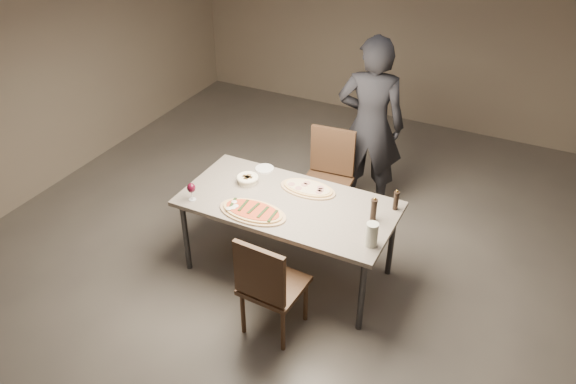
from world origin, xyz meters
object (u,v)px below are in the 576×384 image
at_px(zucchini_pizza, 252,211).
at_px(chair_near, 268,283).
at_px(chair_far, 328,173).
at_px(ham_pizza, 308,188).
at_px(carafe, 372,234).
at_px(dining_table, 288,208).
at_px(bread_basket, 248,179).
at_px(diner, 370,126).
at_px(pepper_mill_left, 396,200).

relative_size(zucchini_pizza, chair_near, 0.63).
relative_size(chair_near, chair_far, 0.96).
relative_size(ham_pizza, carafe, 2.59).
bearing_deg(chair_far, ham_pizza, 91.65).
height_order(dining_table, ham_pizza, ham_pizza).
xyz_separation_m(zucchini_pizza, bread_basket, (-0.26, 0.38, 0.02)).
distance_m(chair_near, diner, 2.10).
height_order(pepper_mill_left, chair_far, chair_far).
distance_m(dining_table, diner, 1.37).
bearing_deg(zucchini_pizza, chair_near, -32.85).
xyz_separation_m(carafe, chair_far, (-0.82, 1.11, -0.30)).
relative_size(ham_pizza, pepper_mill_left, 2.70).
height_order(ham_pizza, carafe, carafe).
distance_m(zucchini_pizza, chair_near, 0.65).
height_order(dining_table, pepper_mill_left, pepper_mill_left).
xyz_separation_m(pepper_mill_left, carafe, (-0.02, -0.53, 0.01)).
bearing_deg(diner, chair_near, 76.07).
xyz_separation_m(carafe, diner, (-0.57, 1.56, 0.07)).
bearing_deg(bread_basket, dining_table, -13.49).
distance_m(bread_basket, pepper_mill_left, 1.30).
bearing_deg(zucchini_pizza, chair_far, 98.00).
xyz_separation_m(pepper_mill_left, chair_near, (-0.63, -1.03, -0.31)).
distance_m(bread_basket, carafe, 1.31).
bearing_deg(pepper_mill_left, carafe, -92.23).
bearing_deg(diner, pepper_mill_left, 107.10).
bearing_deg(diner, zucchini_pizza, 62.14).
xyz_separation_m(pepper_mill_left, chair_far, (-0.84, 0.58, -0.29)).
xyz_separation_m(zucchini_pizza, pepper_mill_left, (1.02, 0.57, 0.07)).
relative_size(ham_pizza, diner, 0.28).
relative_size(bread_basket, pepper_mill_left, 1.04).
xyz_separation_m(zucchini_pizza, chair_far, (0.18, 1.16, -0.22)).
distance_m(dining_table, pepper_mill_left, 0.89).
bearing_deg(dining_table, diner, 79.85).
relative_size(zucchini_pizza, carafe, 3.03).
bearing_deg(bread_basket, carafe, -14.92).
xyz_separation_m(ham_pizza, carafe, (0.74, -0.47, 0.08)).
xyz_separation_m(zucchini_pizza, carafe, (1.00, 0.04, 0.08)).
bearing_deg(diner, ham_pizza, 68.35).
xyz_separation_m(bread_basket, chair_near, (0.65, -0.84, -0.27)).
height_order(zucchini_pizza, carafe, carafe).
distance_m(pepper_mill_left, chair_near, 1.25).
bearing_deg(bread_basket, pepper_mill_left, 8.58).
bearing_deg(carafe, ham_pizza, 147.58).
bearing_deg(pepper_mill_left, bread_basket, -171.42).
distance_m(carafe, chair_near, 0.85).
relative_size(dining_table, chair_far, 1.85).
xyz_separation_m(dining_table, diner, (0.24, 1.33, 0.22)).
distance_m(zucchini_pizza, carafe, 1.00).
relative_size(dining_table, bread_basket, 9.33).
xyz_separation_m(dining_table, zucchini_pizza, (-0.19, -0.27, 0.07)).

